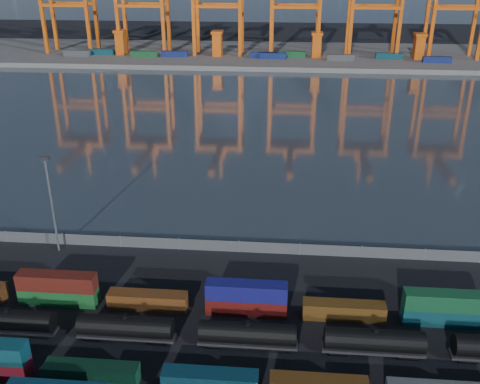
{
  "coord_description": "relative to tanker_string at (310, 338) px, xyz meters",
  "views": [
    {
      "loc": [
        6.75,
        -48.46,
        45.31
      ],
      "look_at": [
        0.0,
        30.0,
        10.0
      ],
      "focal_mm": 40.0,
      "sensor_mm": 36.0,
      "label": 1
    }
  ],
  "objects": [
    {
      "name": "ground",
      "position": [
        -10.85,
        -4.82,
        -1.93
      ],
      "size": [
        700.0,
        700.0,
        0.0
      ],
      "primitive_type": "plane",
      "color": "black",
      "rests_on": "ground"
    },
    {
      "name": "harbor_water",
      "position": [
        -10.85,
        100.18,
        -1.92
      ],
      "size": [
        700.0,
        700.0,
        0.0
      ],
      "primitive_type": "plane",
      "color": "#2A353D",
      "rests_on": "ground"
    },
    {
      "name": "far_quay",
      "position": [
        -10.85,
        205.18,
        -0.93
      ],
      "size": [
        700.0,
        70.0,
        2.0
      ],
      "primitive_type": "cube",
      "color": "#514F4C",
      "rests_on": "ground"
    },
    {
      "name": "container_row_mid",
      "position": [
        -5.81,
        -7.46,
        -0.35
      ],
      "size": [
        140.81,
        2.22,
        4.74
      ],
      "color": "#3A3D3F",
      "rests_on": "ground"
    },
    {
      "name": "container_row_north",
      "position": [
        -8.73,
        6.93,
        -0.22
      ],
      "size": [
        140.4,
        2.25,
        4.8
      ],
      "color": "navy",
      "rests_on": "ground"
    },
    {
      "name": "tanker_string",
      "position": [
        0.0,
        0.0,
        0.0
      ],
      "size": [
        121.04,
        2.69,
        3.85
      ],
      "color": "black",
      "rests_on": "ground"
    },
    {
      "name": "waterfront_fence",
      "position": [
        -10.85,
        23.18,
        -0.93
      ],
      "size": [
        160.12,
        0.12,
        2.2
      ],
      "color": "#595B5E",
      "rests_on": "ground"
    },
    {
      "name": "yard_light_mast",
      "position": [
        -40.85,
        21.18,
        7.36
      ],
      "size": [
        1.6,
        0.4,
        16.6
      ],
      "color": "slate",
      "rests_on": "ground"
    },
    {
      "name": "quay_containers",
      "position": [
        -21.85,
        190.64,
        1.37
      ],
      "size": [
        172.58,
        10.99,
        2.6
      ],
      "color": "navy",
      "rests_on": "far_quay"
    },
    {
      "name": "straddle_carriers",
      "position": [
        -13.35,
        195.18,
        5.89
      ],
      "size": [
        140.0,
        7.0,
        11.1
      ],
      "color": "#CA4F0E",
      "rests_on": "far_quay"
    }
  ]
}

